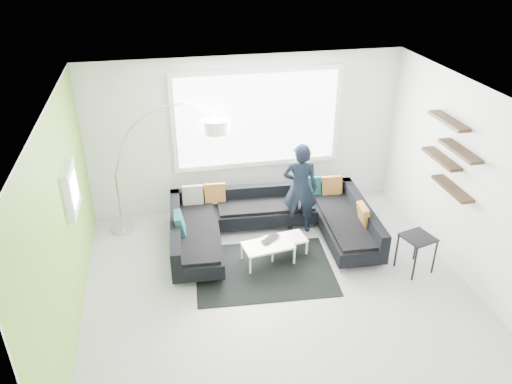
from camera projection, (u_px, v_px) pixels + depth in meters
ground at (278, 288)px, 7.25m from camera, size 5.50×5.50×0.00m
room_shell at (280, 169)px, 6.57m from camera, size 5.54×5.04×2.82m
sectional_sofa at (272, 227)px, 8.14m from camera, size 3.35×2.18×0.70m
rug at (264, 270)px, 7.61m from camera, size 2.18×1.66×0.01m
coffee_table at (277, 249)px, 7.84m from camera, size 1.06×0.71×0.32m
arc_lamp at (115, 174)px, 8.12m from camera, size 2.05×0.84×2.14m
side_table at (415, 253)px, 7.49m from camera, size 0.53×0.53×0.59m
person at (300, 188)px, 8.27m from camera, size 0.79×0.70×1.60m
laptop at (273, 240)px, 7.74m from camera, size 0.58×0.58×0.03m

